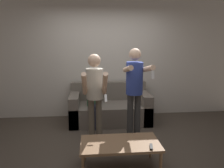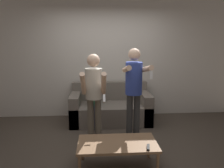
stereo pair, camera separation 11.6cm
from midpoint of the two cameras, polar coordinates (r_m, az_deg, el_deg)
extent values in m
plane|color=#4C4238|center=(3.80, 0.77, -16.65)|extent=(14.00, 14.00, 0.00)
cube|color=silver|center=(5.12, -0.75, 6.50)|extent=(6.40, 0.06, 2.70)
cube|color=slate|center=(4.87, 0.31, -7.52)|extent=(1.73, 0.86, 0.42)
cube|color=slate|center=(5.09, 0.03, -1.77)|extent=(1.73, 0.16, 0.42)
cube|color=slate|center=(4.84, -8.80, -6.32)|extent=(0.20, 0.86, 0.65)
cube|color=slate|center=(4.95, 9.22, -5.96)|extent=(0.20, 0.86, 0.65)
cylinder|color=#6B6051|center=(3.89, -4.73, -9.51)|extent=(0.11, 0.11, 0.80)
cylinder|color=#6B6051|center=(3.89, -2.80, -9.48)|extent=(0.11, 0.11, 0.80)
cylinder|color=beige|center=(3.70, -3.90, 0.09)|extent=(0.29, 0.29, 0.52)
sphere|color=beige|center=(3.65, -3.98, 6.16)|extent=(0.22, 0.22, 0.22)
cylinder|color=beige|center=(3.51, -6.59, 0.01)|extent=(0.08, 0.45, 0.44)
cylinder|color=beige|center=(3.50, -1.23, 0.08)|extent=(0.08, 0.45, 0.44)
cube|color=white|center=(3.36, -1.07, -3.78)|extent=(0.04, 0.11, 0.11)
cylinder|color=#383838|center=(3.92, 5.43, -8.83)|extent=(0.11, 0.11, 0.87)
cylinder|color=#383838|center=(3.94, 7.30, -8.76)|extent=(0.11, 0.11, 0.87)
cylinder|color=#2D429E|center=(3.75, 6.61, 1.48)|extent=(0.29, 0.29, 0.56)
sphere|color=beige|center=(3.70, 6.75, 7.68)|extent=(0.21, 0.21, 0.21)
cylinder|color=beige|center=(3.43, 4.78, 3.92)|extent=(0.08, 0.55, 0.18)
cylinder|color=beige|center=(3.49, 10.12, 3.92)|extent=(0.08, 0.55, 0.18)
cube|color=white|center=(3.24, 11.21, 2.40)|extent=(0.04, 0.05, 0.13)
cylinder|color=#282D47|center=(4.48, -4.80, -9.31)|extent=(0.11, 0.11, 0.42)
cylinder|color=#282D47|center=(4.47, -3.20, -9.29)|extent=(0.11, 0.11, 0.42)
cylinder|color=#282D47|center=(4.55, -4.81, -5.82)|extent=(0.11, 0.32, 0.11)
cylinder|color=#282D47|center=(4.55, -3.26, -5.81)|extent=(0.11, 0.32, 0.11)
cylinder|color=#337047|center=(4.64, -4.07, -2.61)|extent=(0.27, 0.27, 0.50)
sphere|color=beige|center=(4.57, -4.13, 2.02)|extent=(0.22, 0.22, 0.22)
cube|color=#846042|center=(3.15, 2.52, -15.29)|extent=(1.10, 0.58, 0.04)
cylinder|color=#846042|center=(3.01, -7.29, -20.96)|extent=(0.04, 0.04, 0.36)
cylinder|color=#846042|center=(3.12, 12.96, -19.96)|extent=(0.04, 0.04, 0.36)
cylinder|color=#846042|center=(3.45, -6.77, -16.48)|extent=(0.04, 0.04, 0.36)
cylinder|color=#846042|center=(3.54, 10.55, -15.82)|extent=(0.04, 0.04, 0.36)
cube|color=black|center=(3.03, 10.57, -15.95)|extent=(0.07, 0.15, 0.02)
camera|label=1|loc=(0.06, -89.21, 0.16)|focal=35.00mm
camera|label=2|loc=(0.06, 90.79, -0.16)|focal=35.00mm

